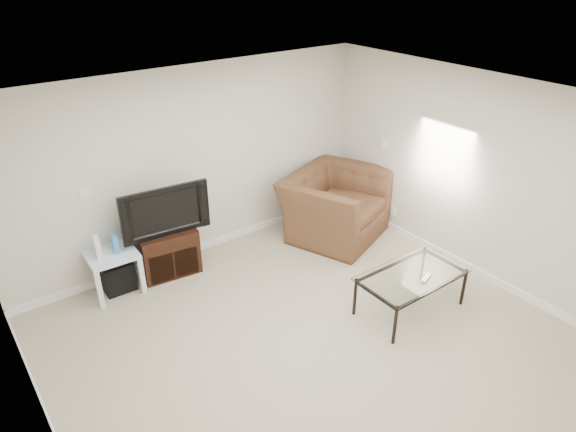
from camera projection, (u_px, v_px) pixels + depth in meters
floor at (319, 349)px, 5.32m from camera, size 5.00×5.00×0.00m
ceiling at (327, 113)px, 4.16m from camera, size 5.00×5.00×0.00m
wall_back at (195, 165)px, 6.52m from camera, size 5.00×0.02×2.50m
wall_left at (36, 361)px, 3.41m from camera, size 0.02×5.00×2.50m
wall_right at (484, 181)px, 6.07m from camera, size 0.02×5.00×2.50m
plate_back at (84, 193)px, 5.76m from camera, size 0.12×0.02×0.12m
plate_right_switch at (384, 144)px, 7.20m from camera, size 0.02×0.09×0.13m
plate_right_outlet at (394, 212)px, 7.43m from camera, size 0.02×0.08×0.12m
tv_stand at (167, 251)px, 6.48m from camera, size 0.77×0.57×0.60m
dvd_player at (167, 238)px, 6.36m from camera, size 0.42×0.32×0.05m
television at (163, 209)px, 6.18m from camera, size 1.02×0.30×0.62m
side_table at (114, 271)px, 6.13m from camera, size 0.57×0.57×0.53m
subwoofer at (117, 275)px, 6.20m from camera, size 0.37×0.37×0.36m
game_console at (98, 247)px, 5.86m from camera, size 0.09×0.18×0.24m
game_case at (115, 243)px, 5.97m from camera, size 0.08×0.16×0.21m
recliner at (336, 195)px, 7.21m from camera, size 1.63×1.34×1.22m
coffee_table at (410, 292)px, 5.81m from camera, size 1.22×0.70×0.48m
remote at (426, 278)px, 5.61m from camera, size 0.20×0.11×0.02m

